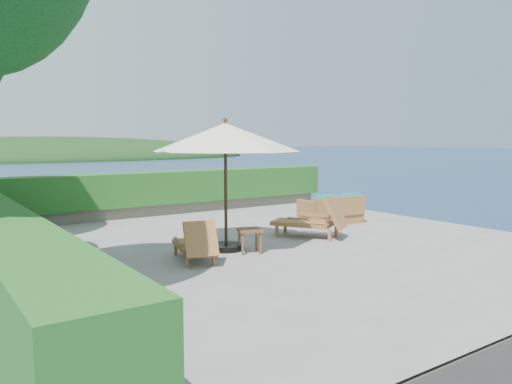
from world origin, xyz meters
TOP-DOWN VIEW (x-y plane):
  - ground at (0.00, 0.00)m, footprint 12.00×12.00m
  - foundation at (0.00, 0.00)m, footprint 12.00×12.00m
  - ocean at (0.00, 0.00)m, footprint 600.00×600.00m
  - offshore_island at (25.00, 140.00)m, footprint 126.00×57.60m
  - planter_wall_far at (0.00, 5.60)m, footprint 12.00×0.60m
  - hedge_far at (0.00, 5.60)m, footprint 12.40×0.90m
  - patio_umbrella at (-1.05, -0.01)m, footprint 3.34×3.34m
  - lounge_left at (-2.09, -0.57)m, footprint 0.97×1.59m
  - lounge_right at (1.40, -0.04)m, footprint 1.55×1.88m
  - side_table at (-0.80, -0.54)m, footprint 0.62×0.62m
  - wicker_loveseat at (3.19, 1.18)m, footprint 1.83×1.07m

SIDE VIEW (x-z plane):
  - offshore_island at x=25.00m, z-range -9.30..3.30m
  - ocean at x=0.00m, z-range -3.00..-3.00m
  - foundation at x=0.00m, z-range -3.05..-0.05m
  - ground at x=0.00m, z-range 0.00..0.00m
  - planter_wall_far at x=0.00m, z-range 0.00..0.36m
  - wicker_loveseat at x=3.19m, z-range -0.10..0.76m
  - lounge_left at x=-2.09m, z-range -0.07..0.79m
  - side_table at x=-0.80m, z-range 0.16..0.67m
  - lounge_right at x=1.40m, z-range -0.08..0.94m
  - hedge_far at x=0.00m, z-range 0.35..1.35m
  - patio_umbrella at x=-1.05m, z-range 0.97..3.79m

